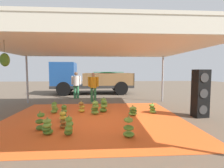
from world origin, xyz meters
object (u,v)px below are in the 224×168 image
object	(u,v)px
banana_bunch_3	(104,107)
banana_bunch_13	(54,108)
banana_bunch_8	(63,120)
worker_0	(93,85)
cargo_truck_main	(89,79)
worker_1	(76,83)
banana_bunch_4	(47,127)
banana_bunch_11	(133,111)
banana_bunch_9	(82,107)
banana_bunch_0	(95,108)
banana_bunch_5	(104,102)
banana_bunch_1	(152,109)
speaker_stack	(201,93)
banana_bunch_2	(64,114)
banana_bunch_12	(40,122)
banana_bunch_7	(69,127)
banana_bunch_6	(129,128)

from	to	relation	value
banana_bunch_3	banana_bunch_13	xyz separation A→B (m)	(-2.04, -0.07, -0.01)
banana_bunch_8	worker_0	world-z (taller)	worker_0
cargo_truck_main	worker_1	xyz separation A→B (m)	(-0.65, -2.30, -0.19)
banana_bunch_4	cargo_truck_main	world-z (taller)	cargo_truck_main
banana_bunch_11	cargo_truck_main	xyz separation A→B (m)	(-2.23, 6.59, 1.00)
worker_1	banana_bunch_9	bearing A→B (deg)	-77.94
banana_bunch_0	banana_bunch_13	world-z (taller)	banana_bunch_0
banana_bunch_0	banana_bunch_5	size ratio (longest dim) A/B	1.19
banana_bunch_1	banana_bunch_4	world-z (taller)	banana_bunch_4
speaker_stack	banana_bunch_8	bearing A→B (deg)	-169.15
banana_bunch_2	worker_0	world-z (taller)	worker_0
banana_bunch_5	speaker_stack	xyz separation A→B (m)	(3.63, -2.31, 0.72)
banana_bunch_2	banana_bunch_13	world-z (taller)	banana_bunch_2
banana_bunch_12	cargo_truck_main	xyz separation A→B (m)	(0.82, 8.01, 0.94)
banana_bunch_0	banana_bunch_2	bearing A→B (deg)	-142.26
banana_bunch_8	worker_1	xyz separation A→B (m)	(-0.47, 5.59, 0.75)
banana_bunch_9	worker_1	distance (m)	3.83
banana_bunch_9	speaker_stack	distance (m)	4.75
banana_bunch_0	banana_bunch_11	xyz separation A→B (m)	(1.50, -0.23, -0.09)
banana_bunch_1	banana_bunch_11	world-z (taller)	banana_bunch_1
banana_bunch_3	banana_bunch_5	xyz separation A→B (m)	(0.03, 1.35, -0.06)
banana_bunch_5	banana_bunch_8	bearing A→B (deg)	-111.51
banana_bunch_2	worker_0	size ratio (longest dim) A/B	0.36
worker_1	banana_bunch_0	bearing A→B (deg)	-71.36
banana_bunch_3	cargo_truck_main	xyz separation A→B (m)	(-1.08, 5.98, 0.94)
worker_0	cargo_truck_main	bearing A→B (deg)	98.22
banana_bunch_4	speaker_stack	distance (m)	5.47
banana_bunch_7	banana_bunch_8	distance (m)	0.66
banana_bunch_0	banana_bunch_7	distance (m)	2.21
banana_bunch_4	banana_bunch_13	xyz separation A→B (m)	(-0.47, 2.34, 0.02)
banana_bunch_8	cargo_truck_main	xyz separation A→B (m)	(0.18, 7.88, 0.93)
banana_bunch_1	speaker_stack	bearing A→B (deg)	-21.28
banana_bunch_1	worker_1	xyz separation A→B (m)	(-3.74, 4.01, 0.80)
banana_bunch_5	banana_bunch_6	bearing A→B (deg)	-81.62
banana_bunch_2	banana_bunch_7	world-z (taller)	banana_bunch_2
banana_bunch_0	banana_bunch_2	distance (m)	1.33
banana_bunch_2	banana_bunch_9	size ratio (longest dim) A/B	1.20
banana_bunch_1	banana_bunch_7	size ratio (longest dim) A/B	0.79
banana_bunch_3	cargo_truck_main	bearing A→B (deg)	100.19
banana_bunch_5	banana_bunch_8	size ratio (longest dim) A/B	0.85
banana_bunch_13	worker_1	world-z (taller)	worker_1
banana_bunch_9	banana_bunch_11	bearing A→B (deg)	-16.71
banana_bunch_1	banana_bunch_12	world-z (taller)	banana_bunch_12
banana_bunch_0	banana_bunch_2	world-z (taller)	banana_bunch_2
banana_bunch_9	worker_0	size ratio (longest dim) A/B	0.30
banana_bunch_2	banana_bunch_9	distance (m)	1.29
banana_bunch_1	banana_bunch_12	size ratio (longest dim) A/B	0.77
banana_bunch_9	banana_bunch_8	bearing A→B (deg)	-99.40
banana_bunch_13	banana_bunch_8	bearing A→B (deg)	-66.80
banana_bunch_1	banana_bunch_8	bearing A→B (deg)	-154.21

